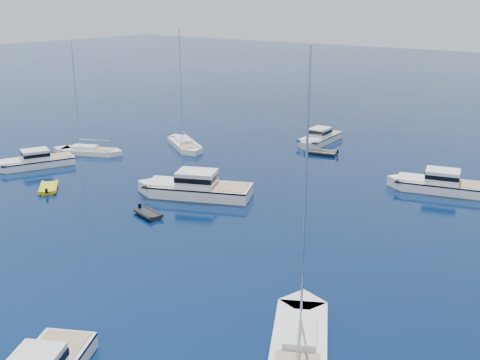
{
  "coord_description": "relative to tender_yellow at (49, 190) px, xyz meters",
  "views": [
    {
      "loc": [
        31.03,
        -17.4,
        18.76
      ],
      "look_at": [
        -1.32,
        24.0,
        2.2
      ],
      "focal_mm": 43.57,
      "sensor_mm": 36.0,
      "label": 1
    }
  ],
  "objects": [
    {
      "name": "tender_yellow",
      "position": [
        0.0,
        0.0,
        0.0
      ],
      "size": [
        4.35,
        4.09,
        0.95
      ],
      "primitive_type": null,
      "rotation": [
        0.0,
        0.0,
        0.89
      ],
      "color": "yellow",
      "rests_on": "ground"
    },
    {
      "name": "tender_grey_near",
      "position": [
        13.48,
        1.08,
        0.0
      ],
      "size": [
        3.4,
        2.43,
        0.95
      ],
      "primitive_type": null,
      "rotation": [
        0.0,
        0.0,
        4.47
      ],
      "color": "black",
      "rests_on": "ground"
    },
    {
      "name": "sailboat_mid_r",
      "position": [
        35.28,
        -8.08,
        0.0
      ],
      "size": [
        8.41,
        11.64,
        17.15
      ],
      "primitive_type": null,
      "rotation": [
        0.0,
        0.0,
        0.52
      ],
      "color": "white",
      "rests_on": "ground"
    },
    {
      "name": "motor_cruiser_left",
      "position": [
        -8.57,
        4.05,
        0.0
      ],
      "size": [
        6.48,
        10.13,
        2.55
      ],
      "primitive_type": null,
      "rotation": [
        0.0,
        0.0,
        2.75
      ],
      "color": "white",
      "rests_on": "ground"
    },
    {
      "name": "ground",
      "position": [
        18.96,
        -14.86,
        0.0
      ],
      "size": [
        400.0,
        400.0,
        0.0
      ],
      "primitive_type": "plane",
      "color": "#082250",
      "rests_on": "ground"
    },
    {
      "name": "motor_cruiser_distant",
      "position": [
        31.46,
        24.18,
        0.0
      ],
      "size": [
        11.34,
        6.19,
        2.85
      ],
      "primitive_type": null,
      "rotation": [
        0.0,
        0.0,
        1.85
      ],
      "color": "white",
      "rests_on": "ground"
    },
    {
      "name": "motor_cruiser_centre",
      "position": [
        12.94,
        7.86,
        0.0
      ],
      "size": [
        12.81,
        8.7,
        3.25
      ],
      "primitive_type": null,
      "rotation": [
        0.0,
        0.0,
        2.01
      ],
      "color": "white",
      "rests_on": "ground"
    },
    {
      "name": "sailboat_mid_l",
      "position": [
        -8.42,
        11.51,
        0.0
      ],
      "size": [
        9.8,
        6.51,
        14.23
      ],
      "primitive_type": null,
      "rotation": [
        0.0,
        0.0,
        2.03
      ],
      "color": "white",
      "rests_on": "ground"
    },
    {
      "name": "sailboat_far_l",
      "position": [
        -1.2,
        21.46,
        0.0
      ],
      "size": [
        10.43,
        7.81,
        15.49
      ],
      "primitive_type": null,
      "rotation": [
        0.0,
        0.0,
        1.03
      ],
      "color": "white",
      "rests_on": "ground"
    },
    {
      "name": "motor_cruiser_horizon",
      "position": [
        11.41,
        34.38,
        0.0
      ],
      "size": [
        3.64,
        9.88,
        2.55
      ],
      "primitive_type": null,
      "rotation": [
        0.0,
        0.0,
        3.21
      ],
      "color": "silver",
      "rests_on": "ground"
    },
    {
      "name": "tender_grey_far",
      "position": [
        14.7,
        29.39,
        0.0
      ],
      "size": [
        4.57,
        3.16,
        0.95
      ],
      "primitive_type": null,
      "rotation": [
        0.0,
        0.0,
        1.81
      ],
      "color": "black",
      "rests_on": "ground"
    }
  ]
}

